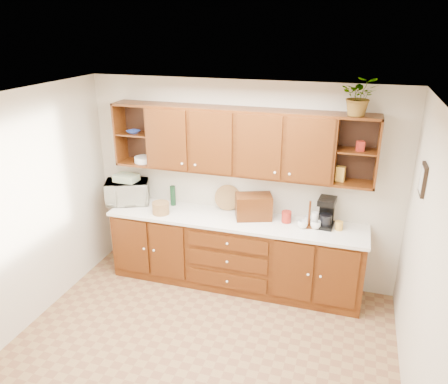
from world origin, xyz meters
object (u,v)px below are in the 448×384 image
Objects in this scene: microwave at (128,192)px; coffee_maker at (326,212)px; bread_box at (254,207)px; potted_plant at (360,96)px.

microwave is 2.62m from coffee_maker.
microwave reaches higher than bread_box.
microwave is at bearing -179.85° from potted_plant.
coffee_maker is at bearing -22.20° from microwave.
coffee_maker is 0.87× the size of potted_plant.
potted_plant reaches higher than microwave.
potted_plant is (0.23, -0.04, 1.38)m from coffee_maker.
potted_plant is at bearing -3.90° from coffee_maker.
potted_plant reaches higher than bread_box.
bread_box is 0.88m from coffee_maker.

